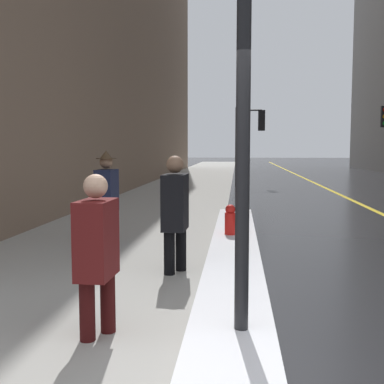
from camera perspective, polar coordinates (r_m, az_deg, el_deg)
sidewalk_slab at (r=18.33m, az=-1.72°, el=-0.05°), size 4.00×80.00×0.01m
road_centre_stripe at (r=18.57m, az=16.98°, el=-0.23°), size 0.16×80.00×0.00m
snow_bank_curb at (r=7.57m, az=5.00°, el=-7.18°), size 0.77×9.37×0.16m
traffic_light_near at (r=21.61m, az=7.16°, el=7.40°), size 1.31×0.33×3.50m
pedestrian_in_glasses at (r=4.40m, az=-11.17°, el=-6.51°), size 0.30×0.69×1.48m
pedestrian_nearside at (r=6.49m, az=-2.02°, el=-1.97°), size 0.32×0.53×1.60m
pedestrian_in_fedora at (r=8.53m, az=-10.07°, el=-0.20°), size 0.35×0.52×1.66m
fire_hydrant at (r=8.64m, az=4.56°, el=-3.82°), size 0.20×0.20×0.70m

